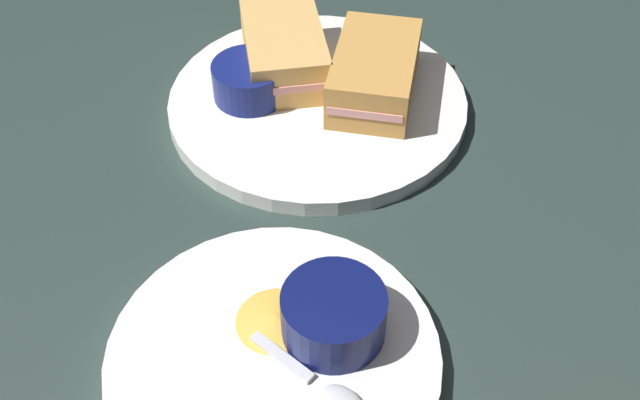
{
  "coord_description": "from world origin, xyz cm",
  "views": [
    {
      "loc": [
        44.92,
        18.37,
        47.43
      ],
      "look_at": [
        6.34,
        -1.07,
        3.0
      ],
      "focal_mm": 42.25,
      "sensor_mm": 36.0,
      "label": 1
    }
  ],
  "objects_px": {
    "sandwich_half_far": "(284,50)",
    "plate_chips_companion": "(274,358)",
    "ramekin_light_gravy": "(334,313)",
    "plate_sandwich_main": "(318,103)",
    "ramekin_dark_sauce": "(249,79)",
    "spoon_by_gravy_ramekin": "(327,391)",
    "spoon_by_dark_ramekin": "(307,84)",
    "sandwich_half_near": "(375,72)"
  },
  "relations": [
    {
      "from": "ramekin_dark_sauce",
      "to": "spoon_by_gravy_ramekin",
      "type": "relative_size",
      "value": 0.73
    },
    {
      "from": "sandwich_half_far",
      "to": "spoon_by_gravy_ramekin",
      "type": "relative_size",
      "value": 1.51
    },
    {
      "from": "ramekin_light_gravy",
      "to": "plate_sandwich_main",
      "type": "bearing_deg",
      "value": -150.73
    },
    {
      "from": "ramekin_dark_sauce",
      "to": "plate_sandwich_main",
      "type": "bearing_deg",
      "value": 114.76
    },
    {
      "from": "ramekin_light_gravy",
      "to": "spoon_by_gravy_ramekin",
      "type": "distance_m",
      "value": 0.05
    },
    {
      "from": "plate_sandwich_main",
      "to": "spoon_by_gravy_ramekin",
      "type": "height_order",
      "value": "spoon_by_gravy_ramekin"
    },
    {
      "from": "plate_sandwich_main",
      "to": "sandwich_half_far",
      "type": "distance_m",
      "value": 0.06
    },
    {
      "from": "ramekin_dark_sauce",
      "to": "plate_chips_companion",
      "type": "xyz_separation_m",
      "value": [
        0.25,
        0.16,
        -0.03
      ]
    },
    {
      "from": "ramekin_dark_sauce",
      "to": "spoon_by_gravy_ramekin",
      "type": "xyz_separation_m",
      "value": [
        0.26,
        0.21,
        -0.02
      ]
    },
    {
      "from": "plate_chips_companion",
      "to": "spoon_by_dark_ramekin",
      "type": "bearing_deg",
      "value": -156.99
    },
    {
      "from": "plate_sandwich_main",
      "to": "sandwich_half_far",
      "type": "height_order",
      "value": "sandwich_half_far"
    },
    {
      "from": "ramekin_dark_sauce",
      "to": "ramekin_light_gravy",
      "type": "distance_m",
      "value": 0.29
    },
    {
      "from": "plate_sandwich_main",
      "to": "sandwich_half_near",
      "type": "distance_m",
      "value": 0.06
    },
    {
      "from": "sandwich_half_near",
      "to": "sandwich_half_far",
      "type": "height_order",
      "value": "same"
    },
    {
      "from": "sandwich_half_near",
      "to": "spoon_by_gravy_ramekin",
      "type": "relative_size",
      "value": 1.48
    },
    {
      "from": "sandwich_half_near",
      "to": "spoon_by_gravy_ramekin",
      "type": "bearing_deg",
      "value": 18.53
    },
    {
      "from": "plate_chips_companion",
      "to": "spoon_by_gravy_ramekin",
      "type": "xyz_separation_m",
      "value": [
        0.01,
        0.05,
        0.01
      ]
    },
    {
      "from": "ramekin_dark_sauce",
      "to": "plate_chips_companion",
      "type": "distance_m",
      "value": 0.3
    },
    {
      "from": "plate_chips_companion",
      "to": "ramekin_light_gravy",
      "type": "distance_m",
      "value": 0.06
    },
    {
      "from": "ramekin_light_gravy",
      "to": "spoon_by_dark_ramekin",
      "type": "bearing_deg",
      "value": -148.73
    },
    {
      "from": "sandwich_half_far",
      "to": "spoon_by_dark_ramekin",
      "type": "height_order",
      "value": "sandwich_half_far"
    },
    {
      "from": "spoon_by_dark_ramekin",
      "to": "plate_chips_companion",
      "type": "height_order",
      "value": "spoon_by_dark_ramekin"
    },
    {
      "from": "ramekin_dark_sauce",
      "to": "spoon_by_gravy_ramekin",
      "type": "distance_m",
      "value": 0.34
    },
    {
      "from": "plate_sandwich_main",
      "to": "spoon_by_gravy_ramekin",
      "type": "relative_size",
      "value": 2.95
    },
    {
      "from": "plate_sandwich_main",
      "to": "plate_chips_companion",
      "type": "distance_m",
      "value": 0.29
    },
    {
      "from": "spoon_by_dark_ramekin",
      "to": "sandwich_half_far",
      "type": "bearing_deg",
      "value": -115.3
    },
    {
      "from": "plate_sandwich_main",
      "to": "ramekin_light_gravy",
      "type": "height_order",
      "value": "ramekin_light_gravy"
    },
    {
      "from": "sandwich_half_far",
      "to": "ramekin_light_gravy",
      "type": "distance_m",
      "value": 0.32
    },
    {
      "from": "sandwich_half_far",
      "to": "plate_chips_companion",
      "type": "distance_m",
      "value": 0.34
    },
    {
      "from": "spoon_by_gravy_ramekin",
      "to": "spoon_by_dark_ramekin",
      "type": "bearing_deg",
      "value": -150.22
    },
    {
      "from": "spoon_by_dark_ramekin",
      "to": "spoon_by_gravy_ramekin",
      "type": "xyz_separation_m",
      "value": [
        0.3,
        0.17,
        0.0
      ]
    },
    {
      "from": "sandwich_half_near",
      "to": "ramekin_light_gravy",
      "type": "bearing_deg",
      "value": 18.01
    },
    {
      "from": "plate_sandwich_main",
      "to": "spoon_by_dark_ramekin",
      "type": "xyz_separation_m",
      "value": [
        -0.01,
        -0.02,
        0.01
      ]
    },
    {
      "from": "sandwich_half_far",
      "to": "plate_chips_companion",
      "type": "xyz_separation_m",
      "value": [
        0.3,
        0.15,
        -0.03
      ]
    },
    {
      "from": "plate_chips_companion",
      "to": "spoon_by_gravy_ramekin",
      "type": "distance_m",
      "value": 0.05
    },
    {
      "from": "sandwich_half_near",
      "to": "ramekin_light_gravy",
      "type": "distance_m",
      "value": 0.28
    },
    {
      "from": "plate_sandwich_main",
      "to": "ramekin_dark_sauce",
      "type": "xyz_separation_m",
      "value": [
        0.03,
        -0.06,
        0.03
      ]
    },
    {
      "from": "sandwich_half_far",
      "to": "ramekin_light_gravy",
      "type": "relative_size",
      "value": 1.98
    },
    {
      "from": "sandwich_half_near",
      "to": "ramekin_dark_sauce",
      "type": "bearing_deg",
      "value": -61.12
    },
    {
      "from": "plate_sandwich_main",
      "to": "sandwich_half_near",
      "type": "relative_size",
      "value": 2.0
    },
    {
      "from": "plate_sandwich_main",
      "to": "ramekin_light_gravy",
      "type": "relative_size",
      "value": 3.88
    },
    {
      "from": "spoon_by_dark_ramekin",
      "to": "plate_chips_companion",
      "type": "xyz_separation_m",
      "value": [
        0.28,
        0.12,
        -0.01
      ]
    }
  ]
}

